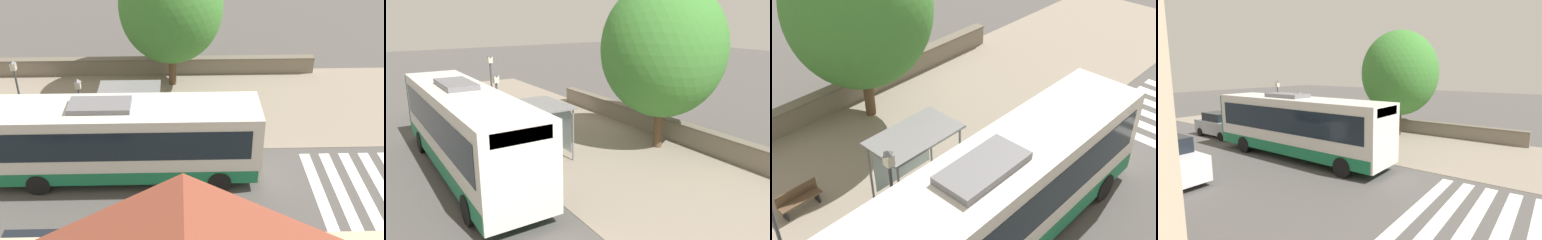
# 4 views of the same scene
# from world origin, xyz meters

# --- Properties ---
(ground_plane) EXTENTS (120.00, 120.00, 0.00)m
(ground_plane) POSITION_xyz_m (0.00, 0.00, 0.00)
(ground_plane) COLOR #514F4C
(ground_plane) RESTS_ON ground
(sidewalk_plaza) EXTENTS (9.00, 44.00, 0.02)m
(sidewalk_plaza) POSITION_xyz_m (-4.50, 0.00, 0.01)
(sidewalk_plaza) COLOR gray
(sidewalk_plaza) RESTS_ON ground
(crosswalk_stripes) EXTENTS (9.00, 5.25, 0.01)m
(crosswalk_stripes) POSITION_xyz_m (5.00, 9.84, 0.00)
(crosswalk_stripes) COLOR silver
(crosswalk_stripes) RESTS_ON ground
(stone_wall) EXTENTS (0.60, 20.00, 1.08)m
(stone_wall) POSITION_xyz_m (-8.55, 0.00, 0.55)
(stone_wall) COLOR slate
(stone_wall) RESTS_ON ground
(bus) EXTENTS (2.68, 11.68, 3.75)m
(bus) POSITION_xyz_m (1.91, -0.95, 1.94)
(bus) COLOR silver
(bus) RESTS_ON ground
(bus_shelter) EXTENTS (1.78, 3.04, 2.51)m
(bus_shelter) POSITION_xyz_m (-1.92, -0.98, 2.09)
(bus_shelter) COLOR slate
(bus_shelter) RESTS_ON ground
(pedestrian) EXTENTS (0.34, 0.24, 1.78)m
(pedestrian) POSITION_xyz_m (0.32, 3.44, 1.06)
(pedestrian) COLOR #2D3347
(pedestrian) RESTS_ON ground
(bench) EXTENTS (0.40, 1.50, 0.88)m
(bench) POSITION_xyz_m (-4.01, -4.26, 0.47)
(bench) COLOR brown
(bench) RESTS_ON ground
(street_lamp_near) EXTENTS (0.28, 0.28, 4.34)m
(street_lamp_near) POSITION_xyz_m (-1.14, -6.17, 2.57)
(street_lamp_near) COLOR #4C4C51
(street_lamp_near) RESTS_ON ground
(street_lamp_far) EXTENTS (0.28, 0.28, 3.77)m
(street_lamp_far) POSITION_xyz_m (-0.32, -3.13, 2.25)
(street_lamp_far) COLOR #4C4C51
(street_lamp_far) RESTS_ON ground
(shade_tree) EXTENTS (5.89, 5.89, 8.11)m
(shade_tree) POSITION_xyz_m (-7.06, 1.07, 4.87)
(shade_tree) COLOR brown
(shade_tree) RESTS_ON ground
(parked_car_behind_bus) EXTENTS (1.85, 4.35, 1.87)m
(parked_car_behind_bus) POSITION_xyz_m (1.43, -10.04, 0.91)
(parked_car_behind_bus) COLOR #9EA0A8
(parked_car_behind_bus) RESTS_ON ground
(parked_car_far_lane) EXTENTS (1.94, 4.40, 2.13)m
(parked_car_far_lane) POSITION_xyz_m (8.27, -3.10, 1.02)
(parked_car_far_lane) COLOR silver
(parked_car_far_lane) RESTS_ON ground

